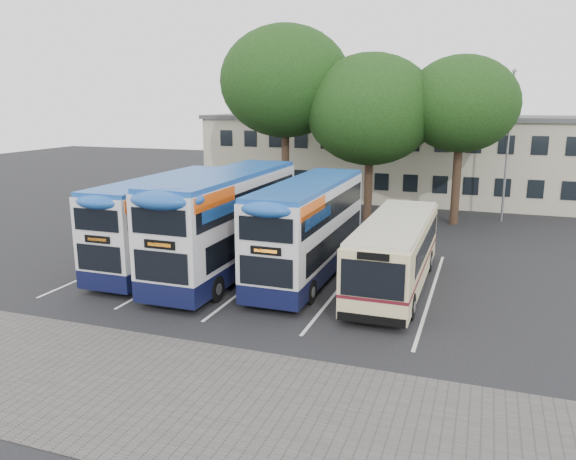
% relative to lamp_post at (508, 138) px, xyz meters
% --- Properties ---
extents(ground, '(120.00, 120.00, 0.00)m').
position_rel_lamp_post_xyz_m(ground, '(-6.00, -19.97, -5.08)').
color(ground, black).
rests_on(ground, ground).
extents(paving_strip, '(40.00, 6.00, 0.01)m').
position_rel_lamp_post_xyz_m(paving_strip, '(-8.00, -24.97, -5.08)').
color(paving_strip, '#595654').
rests_on(paving_strip, ground).
extents(bay_lines, '(14.12, 11.00, 0.01)m').
position_rel_lamp_post_xyz_m(bay_lines, '(-9.75, -14.97, -5.08)').
color(bay_lines, silver).
rests_on(bay_lines, ground).
extents(depot_building, '(32.40, 8.40, 6.20)m').
position_rel_lamp_post_xyz_m(depot_building, '(-6.00, 7.02, -1.93)').
color(depot_building, '#B0AB8E').
rests_on(depot_building, ground).
extents(lamp_post, '(0.25, 1.05, 9.06)m').
position_rel_lamp_post_xyz_m(lamp_post, '(0.00, 0.00, 0.00)').
color(lamp_post, gray).
rests_on(lamp_post, ground).
extents(tree_left, '(8.20, 8.20, 11.94)m').
position_rel_lamp_post_xyz_m(tree_left, '(-13.40, -2.00, 3.35)').
color(tree_left, black).
rests_on(tree_left, ground).
extents(tree_mid, '(7.82, 7.82, 10.09)m').
position_rel_lamp_post_xyz_m(tree_mid, '(-7.90, -2.19, 1.67)').
color(tree_mid, black).
rests_on(tree_mid, ground).
extents(tree_right, '(6.55, 6.55, 9.88)m').
position_rel_lamp_post_xyz_m(tree_right, '(-2.74, -1.57, 1.99)').
color(tree_right, black).
rests_on(tree_right, ground).
extents(bus_dd_left, '(2.32, 9.56, 3.98)m').
position_rel_lamp_post_xyz_m(bus_dd_left, '(-14.39, -14.89, -2.89)').
color(bus_dd_left, black).
rests_on(bus_dd_left, ground).
extents(bus_dd_mid, '(2.53, 10.45, 4.36)m').
position_rel_lamp_post_xyz_m(bus_dd_mid, '(-11.34, -15.07, -2.69)').
color(bus_dd_mid, black).
rests_on(bus_dd_mid, ground).
extents(bus_dd_right, '(2.35, 9.71, 4.05)m').
position_rel_lamp_post_xyz_m(bus_dd_right, '(-7.90, -14.37, -2.86)').
color(bus_dd_right, black).
rests_on(bus_dd_right, ground).
extents(bus_single, '(2.37, 9.33, 2.78)m').
position_rel_lamp_post_xyz_m(bus_single, '(-4.24, -14.65, -3.51)').
color(bus_single, beige).
rests_on(bus_single, ground).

